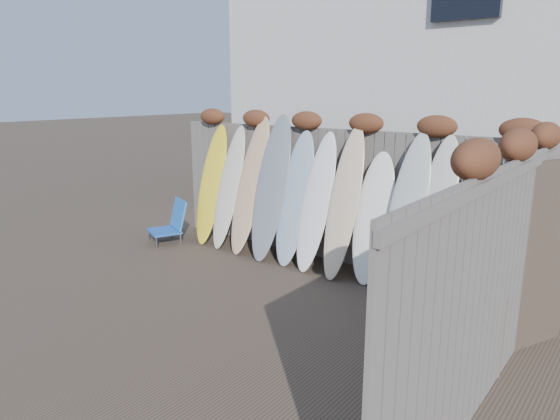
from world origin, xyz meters
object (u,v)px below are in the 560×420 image
Objects in this scene: lattice_panel at (527,259)px; surfboard_0 at (212,184)px; beach_chair at (171,223)px; wooden_crate at (462,323)px.

surfboard_0 is (-5.10, 0.76, 0.04)m from lattice_panel.
beach_chair is 5.29m from wooden_crate.
lattice_panel is 0.92× the size of surfboard_0.
surfboard_0 reaches higher than beach_chair.
wooden_crate is at bearing -101.74° from lattice_panel.
surfboard_0 is (0.51, 0.48, 0.66)m from beach_chair.
lattice_panel is (5.62, -0.28, 0.61)m from beach_chair.
lattice_panel is at bearing -2.87° from beach_chair.
surfboard_0 is at bearing -164.15° from lattice_panel.
lattice_panel is at bearing -13.96° from surfboard_0.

